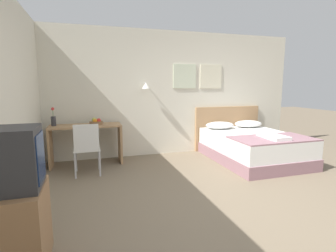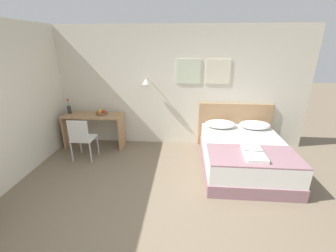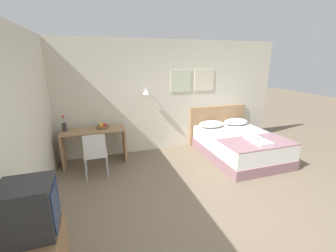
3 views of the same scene
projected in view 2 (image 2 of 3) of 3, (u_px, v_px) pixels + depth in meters
name	position (u px, v px, depth m)	size (l,w,h in m)	color
ground_plane	(158.00, 232.00, 2.88)	(24.00, 24.00, 0.00)	#756651
wall_back	(172.00, 88.00, 5.02)	(5.93, 0.31, 2.65)	beige
bed	(243.00, 155.00, 4.28)	(1.51, 1.98, 0.55)	gray
headboard	(234.00, 125.00, 5.15)	(1.63, 0.06, 1.01)	#A87F56
pillow_left	(220.00, 124.00, 4.85)	(0.65, 0.44, 0.15)	white
pillow_right	(255.00, 125.00, 4.80)	(0.65, 0.44, 0.15)	white
throw_blanket	(254.00, 155.00, 3.64)	(1.46, 0.79, 0.02)	gray
folded_towel_near_foot	(252.00, 149.00, 3.75)	(0.30, 0.27, 0.06)	white
folded_towel_mid_bed	(256.00, 157.00, 3.50)	(0.32, 0.33, 0.06)	white
desk	(94.00, 124.00, 5.10)	(1.32, 0.49, 0.77)	#A87F56
desk_chair	(81.00, 137.00, 4.48)	(0.43, 0.43, 0.89)	white
fruit_bowl	(102.00, 112.00, 5.03)	(0.25, 0.25, 0.13)	brown
flower_vase	(69.00, 108.00, 5.08)	(0.09, 0.09, 0.34)	#333338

